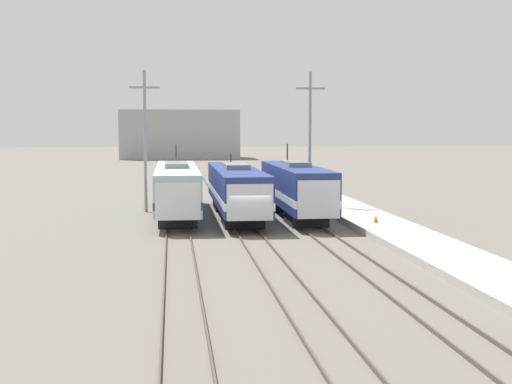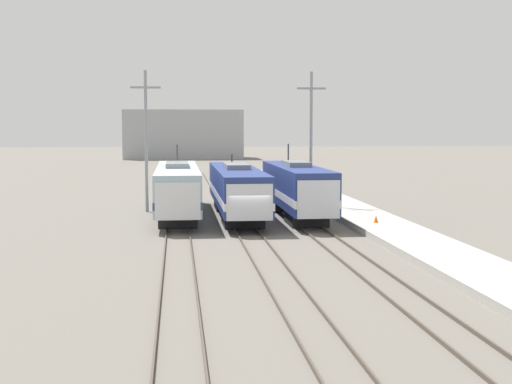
% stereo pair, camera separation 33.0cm
% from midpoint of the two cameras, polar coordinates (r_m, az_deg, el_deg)
% --- Properties ---
extents(ground_plane, '(400.00, 400.00, 0.00)m').
position_cam_midpoint_polar(ground_plane, '(44.40, -0.82, -3.38)').
color(ground_plane, '#666059').
extents(rail_pair_far_left, '(1.51, 120.00, 0.15)m').
position_cam_midpoint_polar(rail_pair_far_left, '(44.16, -6.46, -3.36)').
color(rail_pair_far_left, '#4C4238').
rests_on(rail_pair_far_left, ground_plane).
extents(rail_pair_center, '(1.51, 120.00, 0.15)m').
position_cam_midpoint_polar(rail_pair_center, '(44.39, -0.82, -3.29)').
color(rail_pair_center, '#4C4238').
rests_on(rail_pair_center, ground_plane).
extents(rail_pair_far_right, '(1.51, 120.00, 0.15)m').
position_cam_midpoint_polar(rail_pair_far_right, '(45.05, 4.71, -3.18)').
color(rail_pair_far_right, '#4C4238').
rests_on(rail_pair_far_right, ground_plane).
extents(locomotive_far_left, '(3.07, 19.67, 5.25)m').
position_cam_midpoint_polar(locomotive_far_left, '(53.08, -6.53, 0.26)').
color(locomotive_far_left, '#232326').
rests_on(locomotive_far_left, ground_plane).
extents(locomotive_center, '(3.14, 19.58, 4.50)m').
position_cam_midpoint_polar(locomotive_center, '(52.44, -1.76, 0.18)').
color(locomotive_center, black).
rests_on(locomotive_center, ground_plane).
extents(locomotive_far_right, '(2.97, 17.04, 5.33)m').
position_cam_midpoint_polar(locomotive_far_right, '(52.16, 3.09, 0.25)').
color(locomotive_far_right, black).
rests_on(locomotive_far_right, ground_plane).
extents(catenary_tower_left, '(2.35, 0.24, 11.03)m').
position_cam_midpoint_polar(catenary_tower_left, '(56.25, -9.03, 4.37)').
color(catenary_tower_left, gray).
rests_on(catenary_tower_left, ground_plane).
extents(catenary_tower_right, '(2.35, 0.24, 11.03)m').
position_cam_midpoint_polar(catenary_tower_right, '(57.24, 4.18, 4.43)').
color(catenary_tower_right, gray).
rests_on(catenary_tower_right, ground_plane).
extents(platform, '(4.00, 120.00, 0.40)m').
position_cam_midpoint_polar(platform, '(46.16, 10.36, -2.88)').
color(platform, '#A8A59E').
rests_on(platform, ground_plane).
extents(traffic_cone, '(0.32, 0.32, 0.49)m').
position_cam_midpoint_polar(traffic_cone, '(47.25, 9.36, -2.14)').
color(traffic_cone, orange).
rests_on(traffic_cone, platform).
extents(depot_building, '(24.74, 12.89, 10.25)m').
position_cam_midpoint_polar(depot_building, '(153.08, -6.20, 4.61)').
color(depot_building, '#9EA3A8').
rests_on(depot_building, ground_plane).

